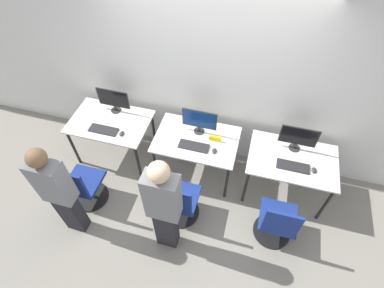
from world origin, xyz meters
name	(u,v)px	position (x,y,z in m)	size (l,w,h in m)	color
ground_plane	(189,191)	(0.00, 0.00, 0.00)	(20.00, 20.00, 0.00)	gray
wall_back	(207,76)	(0.00, 0.87, 1.40)	(12.00, 0.05, 2.80)	silver
desk_left	(111,125)	(-1.26, 0.37, 0.65)	(1.11, 0.74, 0.73)	silver
monitor_left	(113,100)	(-1.26, 0.59, 0.94)	(0.47, 0.14, 0.37)	#2D2D2D
keyboard_left	(103,130)	(-1.26, 0.19, 0.74)	(0.40, 0.15, 0.02)	#262628
mouse_left	(122,133)	(-0.99, 0.18, 0.75)	(0.06, 0.09, 0.03)	#333333
office_chair_left	(83,187)	(-1.31, -0.52, 0.35)	(0.48, 0.48, 0.87)	black
person_left	(58,191)	(-1.27, -0.88, 0.84)	(0.36, 0.20, 1.56)	#232328
desk_center	(196,143)	(0.00, 0.37, 0.65)	(1.11, 0.74, 0.73)	silver
monitor_center	(199,121)	(0.00, 0.51, 0.94)	(0.47, 0.14, 0.37)	#2D2D2D
keyboard_center	(194,146)	(0.00, 0.23, 0.74)	(0.40, 0.15, 0.02)	#262628
mouse_center	(214,151)	(0.28, 0.22, 0.75)	(0.06, 0.09, 0.03)	#333333
office_chair_center	(180,203)	(-0.01, -0.41, 0.35)	(0.48, 0.48, 0.87)	black
person_center	(164,206)	(-0.06, -0.77, 0.89)	(0.36, 0.21, 1.63)	#232328
desk_right	(292,163)	(1.26, 0.37, 0.65)	(1.11, 0.74, 0.73)	silver
monitor_right	(298,138)	(1.26, 0.55, 0.94)	(0.47, 0.14, 0.37)	#2D2D2D
keyboard_right	(293,166)	(1.26, 0.24, 0.74)	(0.40, 0.15, 0.02)	#262628
mouse_right	(314,170)	(1.51, 0.25, 0.75)	(0.06, 0.09, 0.03)	#333333
office_chair_right	(277,223)	(1.20, -0.36, 0.35)	(0.48, 0.48, 0.87)	black
placard_center	(215,139)	(0.24, 0.41, 0.77)	(0.16, 0.03, 0.08)	yellow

